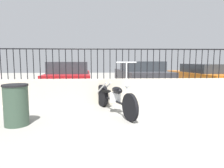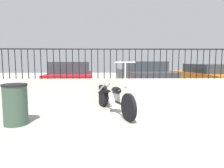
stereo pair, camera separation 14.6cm
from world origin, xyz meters
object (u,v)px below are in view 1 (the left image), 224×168
(motorcycle_black, at_px, (112,97))
(trash_bin, at_px, (16,105))
(car_orange, at_px, (205,76))
(car_red, at_px, (69,77))
(car_dark_grey, at_px, (140,75))

(motorcycle_black, distance_m, trash_bin, 2.34)
(car_orange, bearing_deg, car_red, 87.42)
(motorcycle_black, height_order, car_orange, motorcycle_black)
(motorcycle_black, relative_size, car_orange, 0.50)
(car_dark_grey, height_order, car_orange, car_dark_grey)
(motorcycle_black, xyz_separation_m, trash_bin, (-2.09, -1.06, 0.05))
(motorcycle_black, height_order, car_dark_grey, motorcycle_black)
(car_red, bearing_deg, trash_bin, 171.41)
(trash_bin, bearing_deg, car_dark_grey, 54.00)
(trash_bin, distance_m, car_red, 4.77)
(motorcycle_black, bearing_deg, car_dark_grey, 137.33)
(trash_bin, height_order, car_dark_grey, car_dark_grey)
(car_red, xyz_separation_m, car_dark_grey, (3.25, 0.21, 0.02))
(trash_bin, bearing_deg, car_red, 85.68)
(car_red, relative_size, car_dark_grey, 0.94)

